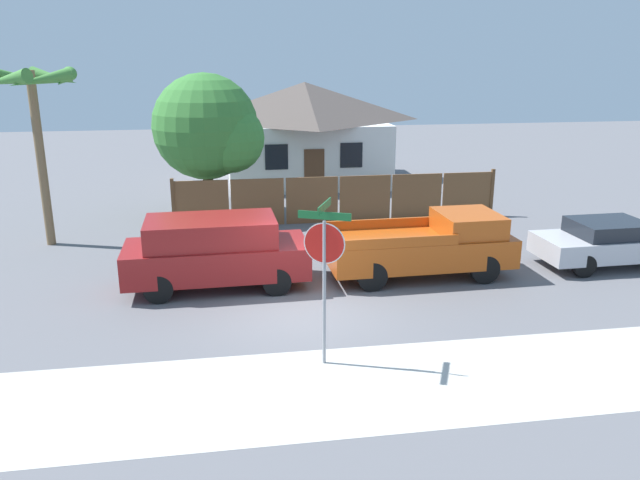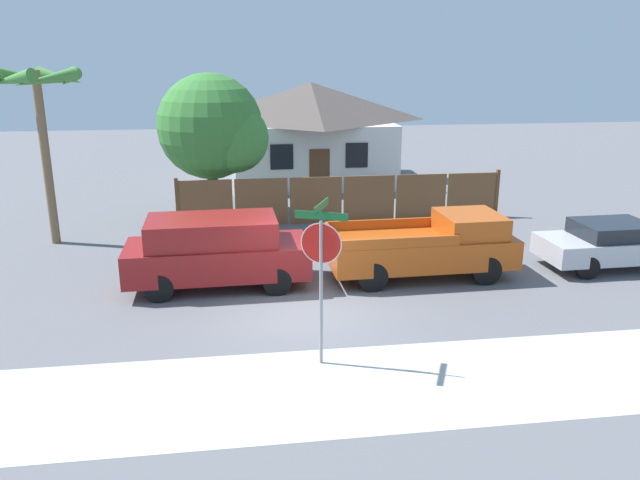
{
  "view_description": "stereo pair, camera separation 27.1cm",
  "coord_description": "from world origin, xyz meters",
  "px_view_note": "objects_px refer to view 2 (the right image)",
  "views": [
    {
      "loc": [
        -1.79,
        -13.74,
        5.96
      ],
      "look_at": [
        0.53,
        0.71,
        1.6
      ],
      "focal_mm": 35.0,
      "sensor_mm": 36.0,
      "label": 1
    },
    {
      "loc": [
        -1.52,
        -13.78,
        5.96
      ],
      "look_at": [
        0.53,
        0.71,
        1.6
      ],
      "focal_mm": 35.0,
      "sensor_mm": 36.0,
      "label": 2
    }
  ],
  "objects_px": {
    "palm_tree": "(38,93)",
    "red_suv": "(216,250)",
    "house": "(311,131)",
    "parked_sedan": "(615,244)",
    "stop_sign": "(321,255)",
    "orange_pickup": "(428,246)",
    "oak_tree": "(215,129)"
  },
  "relations": [
    {
      "from": "red_suv",
      "to": "orange_pickup",
      "type": "height_order",
      "value": "red_suv"
    },
    {
      "from": "parked_sedan",
      "to": "stop_sign",
      "type": "distance_m",
      "value": 10.51
    },
    {
      "from": "house",
      "to": "red_suv",
      "type": "distance_m",
      "value": 14.78
    },
    {
      "from": "orange_pickup",
      "to": "red_suv",
      "type": "bearing_deg",
      "value": 178.83
    },
    {
      "from": "palm_tree",
      "to": "red_suv",
      "type": "height_order",
      "value": "palm_tree"
    },
    {
      "from": "oak_tree",
      "to": "orange_pickup",
      "type": "relative_size",
      "value": 1.05
    },
    {
      "from": "house",
      "to": "parked_sedan",
      "type": "bearing_deg",
      "value": -63.22
    },
    {
      "from": "house",
      "to": "orange_pickup",
      "type": "xyz_separation_m",
      "value": [
        1.48,
        -14.06,
        -1.58
      ]
    },
    {
      "from": "red_suv",
      "to": "stop_sign",
      "type": "relative_size",
      "value": 1.45
    },
    {
      "from": "house",
      "to": "parked_sedan",
      "type": "xyz_separation_m",
      "value": [
        7.1,
        -14.07,
        -1.74
      ]
    },
    {
      "from": "red_suv",
      "to": "stop_sign",
      "type": "bearing_deg",
      "value": -66.82
    },
    {
      "from": "oak_tree",
      "to": "palm_tree",
      "type": "xyz_separation_m",
      "value": [
        -5.28,
        -2.84,
        1.5
      ]
    },
    {
      "from": "house",
      "to": "stop_sign",
      "type": "distance_m",
      "value": 18.87
    },
    {
      "from": "oak_tree",
      "to": "palm_tree",
      "type": "bearing_deg",
      "value": -151.77
    },
    {
      "from": "red_suv",
      "to": "stop_sign",
      "type": "xyz_separation_m",
      "value": [
        2.12,
        -4.68,
        1.26
      ]
    },
    {
      "from": "palm_tree",
      "to": "red_suv",
      "type": "xyz_separation_m",
      "value": [
        5.35,
        -4.83,
        -3.79
      ]
    },
    {
      "from": "oak_tree",
      "to": "parked_sedan",
      "type": "distance_m",
      "value": 14.05
    },
    {
      "from": "house",
      "to": "palm_tree",
      "type": "relative_size",
      "value": 1.42
    },
    {
      "from": "house",
      "to": "parked_sedan",
      "type": "distance_m",
      "value": 15.85
    },
    {
      "from": "red_suv",
      "to": "parked_sedan",
      "type": "xyz_separation_m",
      "value": [
        11.41,
        -0.0,
        -0.31
      ]
    },
    {
      "from": "red_suv",
      "to": "orange_pickup",
      "type": "xyz_separation_m",
      "value": [
        5.79,
        0.01,
        -0.14
      ]
    },
    {
      "from": "oak_tree",
      "to": "palm_tree",
      "type": "height_order",
      "value": "palm_tree"
    },
    {
      "from": "house",
      "to": "stop_sign",
      "type": "relative_size",
      "value": 2.4
    },
    {
      "from": "palm_tree",
      "to": "parked_sedan",
      "type": "distance_m",
      "value": 17.92
    },
    {
      "from": "palm_tree",
      "to": "house",
      "type": "bearing_deg",
      "value": 43.72
    },
    {
      "from": "house",
      "to": "parked_sedan",
      "type": "height_order",
      "value": "house"
    },
    {
      "from": "orange_pickup",
      "to": "parked_sedan",
      "type": "distance_m",
      "value": 5.62
    },
    {
      "from": "house",
      "to": "red_suv",
      "type": "xyz_separation_m",
      "value": [
        -4.31,
        -14.07,
        -1.43
      ]
    },
    {
      "from": "palm_tree",
      "to": "stop_sign",
      "type": "distance_m",
      "value": 12.36
    },
    {
      "from": "red_suv",
      "to": "orange_pickup",
      "type": "distance_m",
      "value": 5.79
    },
    {
      "from": "orange_pickup",
      "to": "stop_sign",
      "type": "bearing_deg",
      "value": -129.24
    },
    {
      "from": "palm_tree",
      "to": "red_suv",
      "type": "distance_m",
      "value": 8.15
    }
  ]
}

